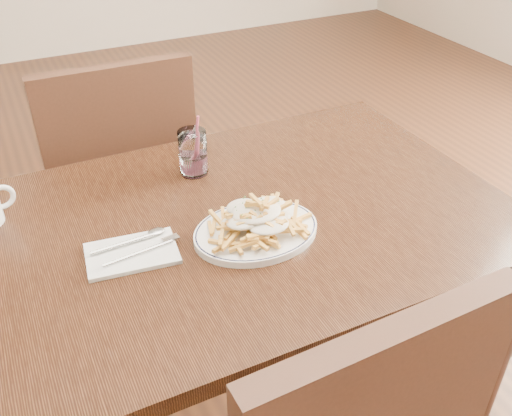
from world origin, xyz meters
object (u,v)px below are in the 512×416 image
chair_far (121,180)px  loaded_fries (256,215)px  table (244,242)px  water_glass (193,155)px  fries_plate (256,231)px

chair_far → loaded_fries: size_ratio=4.48×
table → chair_far: size_ratio=1.26×
table → water_glass: size_ratio=7.74×
fries_plate → loaded_fries: size_ratio=1.46×
table → chair_far: bearing=103.3°
loaded_fries → water_glass: size_ratio=1.37×
fries_plate → loaded_fries: loaded_fries is taller
table → chair_far: (-0.15, 0.62, -0.13)m
water_glass → table: bearing=-81.4°
table → loaded_fries: size_ratio=5.65×
loaded_fries → water_glass: 0.31m
chair_far → water_glass: 0.49m
table → fries_plate: (-0.01, -0.08, 0.09)m
chair_far → fries_plate: chair_far is taller
fries_plate → loaded_fries: (-0.00, 0.00, 0.04)m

